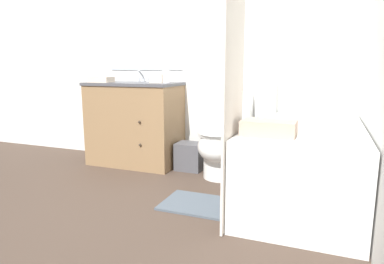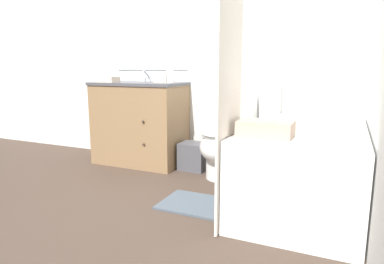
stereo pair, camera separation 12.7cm
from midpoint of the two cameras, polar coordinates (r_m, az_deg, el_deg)
name	(u,v)px [view 1 (the left image)]	position (r m, az deg, el deg)	size (l,w,h in m)	color
ground_plane	(137,234)	(2.17, -10.92, -16.45)	(14.00, 14.00, 0.00)	#47382D
wall_back	(219,40)	(3.44, 3.50, 15.09)	(8.00, 0.06, 2.50)	silver
wall_right	(384,23)	(2.45, 28.08, 15.69)	(0.05, 2.61, 2.50)	silver
vanity_cabinet	(135,123)	(3.57, -10.46, 1.53)	(0.93, 0.53, 0.84)	olive
sink_faucet	(143,78)	(3.68, -9.19, 8.82)	(0.14, 0.12, 0.12)	silver
toilet	(223,140)	(3.10, 3.98, -1.41)	(0.40, 0.64, 0.77)	white
bathtub	(304,164)	(2.62, 16.79, -5.17)	(0.77, 1.42, 0.57)	white
shower_curtain	(234,74)	(2.08, 5.26, 9.68)	(0.02, 0.44, 1.89)	silver
wastebasket	(190,156)	(3.35, -1.44, -4.08)	(0.26, 0.22, 0.27)	#4C4C51
tissue_box	(159,78)	(3.42, -6.62, 8.93)	(0.14, 0.14, 0.11)	beige
soap_dispenser	(166,74)	(3.35, -5.45, 9.52)	(0.07, 0.07, 0.18)	silver
hand_towel_folded	(101,79)	(3.61, -15.90, 8.42)	(0.23, 0.15, 0.06)	beige
bath_towel_folded	(269,128)	(2.13, 11.05, 0.67)	(0.32, 0.22, 0.09)	tan
bath_mat	(200,204)	(2.53, -0.13, -11.99)	(0.54, 0.40, 0.02)	#4C5660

